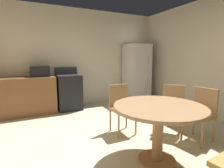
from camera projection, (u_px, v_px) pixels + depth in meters
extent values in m
plane|color=beige|center=(123.00, 153.00, 2.53)|extent=(14.00, 14.00, 0.00)
cube|color=beige|center=(72.00, 58.00, 4.94)|extent=(5.45, 0.12, 2.70)
cube|color=brown|center=(14.00, 97.00, 4.07)|extent=(1.86, 0.60, 0.90)
cube|color=black|center=(69.00, 92.00, 4.62)|extent=(0.60, 0.60, 0.90)
cube|color=#38383D|center=(68.00, 75.00, 4.55)|extent=(0.60, 0.60, 0.02)
cube|color=#38383D|center=(66.00, 70.00, 4.79)|extent=(0.60, 0.04, 0.18)
cube|color=silver|center=(136.00, 73.00, 5.41)|extent=(0.68, 0.66, 1.76)
cylinder|color=#B2B2B7|center=(148.00, 60.00, 5.13)|extent=(0.02, 0.02, 0.22)
cylinder|color=#B2B2B7|center=(148.00, 82.00, 5.23)|extent=(0.02, 0.02, 0.30)
cube|color=black|center=(40.00, 71.00, 4.24)|extent=(0.44, 0.32, 0.26)
cylinder|color=#9E754C|center=(157.00, 159.00, 2.34)|extent=(0.49, 0.49, 0.03)
cylinder|color=#9E754C|center=(158.00, 135.00, 2.29)|extent=(0.14, 0.14, 0.72)
cylinder|color=#9E754C|center=(159.00, 107.00, 2.23)|extent=(1.16, 1.16, 0.04)
cylinder|color=#9E754C|center=(202.00, 135.00, 2.61)|extent=(0.03, 0.03, 0.43)
cylinder|color=#9E754C|center=(182.00, 128.00, 2.89)|extent=(0.03, 0.03, 0.43)
cylinder|color=#9E754C|center=(214.00, 130.00, 2.80)|extent=(0.03, 0.03, 0.43)
cylinder|color=#9E754C|center=(194.00, 123.00, 3.08)|extent=(0.03, 0.03, 0.43)
cube|color=#A37F3D|center=(199.00, 115.00, 2.81)|extent=(0.45, 0.45, 0.05)
cube|color=#9E754C|center=(206.00, 101.00, 2.88)|extent=(0.09, 0.38, 0.42)
cylinder|color=#9E754C|center=(179.00, 127.00, 2.92)|extent=(0.03, 0.03, 0.43)
cylinder|color=#9E754C|center=(159.00, 123.00, 3.08)|extent=(0.03, 0.03, 0.43)
cylinder|color=#9E754C|center=(182.00, 121.00, 3.21)|extent=(0.03, 0.03, 0.43)
cylinder|color=#9E754C|center=(163.00, 118.00, 3.37)|extent=(0.03, 0.03, 0.43)
cube|color=#A37F3D|center=(171.00, 109.00, 3.11)|extent=(0.56, 0.56, 0.05)
cube|color=#9E754C|center=(173.00, 96.00, 3.23)|extent=(0.25, 0.33, 0.42)
cylinder|color=#9E754C|center=(136.00, 123.00, 3.09)|extent=(0.03, 0.03, 0.43)
cylinder|color=#9E754C|center=(119.00, 126.00, 2.95)|extent=(0.03, 0.03, 0.43)
cylinder|color=#9E754C|center=(126.00, 117.00, 3.39)|extent=(0.03, 0.03, 0.43)
cylinder|color=#9E754C|center=(110.00, 120.00, 3.25)|extent=(0.03, 0.03, 0.43)
cube|color=#A37F3D|center=(123.00, 109.00, 3.13)|extent=(0.41, 0.41, 0.05)
cube|color=#9E754C|center=(118.00, 95.00, 3.26)|extent=(0.38, 0.04, 0.42)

